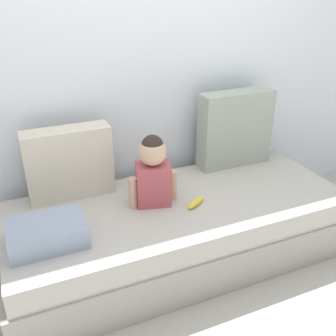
{
  "coord_description": "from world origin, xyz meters",
  "views": [
    {
      "loc": [
        -0.89,
        -1.9,
        1.7
      ],
      "look_at": [
        -0.08,
        0.0,
        0.68
      ],
      "focal_mm": 41.0,
      "sensor_mm": 36.0,
      "label": 1
    }
  ],
  "objects_px": {
    "throw_pillow_right": "(235,129)",
    "folded_blanket": "(47,233)",
    "throw_pillow_left": "(69,163)",
    "toddler": "(153,170)",
    "banana": "(196,202)",
    "couch": "(179,229)"
  },
  "relations": [
    {
      "from": "throw_pillow_left",
      "to": "folded_blanket",
      "type": "relative_size",
      "value": 1.34
    },
    {
      "from": "toddler",
      "to": "banana",
      "type": "xyz_separation_m",
      "value": [
        0.23,
        -0.13,
        -0.21
      ]
    },
    {
      "from": "banana",
      "to": "couch",
      "type": "bearing_deg",
      "value": 131.71
    },
    {
      "from": "throw_pillow_left",
      "to": "throw_pillow_right",
      "type": "xyz_separation_m",
      "value": [
        1.21,
        0.0,
        0.05
      ]
    },
    {
      "from": "toddler",
      "to": "banana",
      "type": "relative_size",
      "value": 2.68
    },
    {
      "from": "toddler",
      "to": "folded_blanket",
      "type": "height_order",
      "value": "toddler"
    },
    {
      "from": "throw_pillow_right",
      "to": "folded_blanket",
      "type": "bearing_deg",
      "value": -162.09
    },
    {
      "from": "couch",
      "to": "folded_blanket",
      "type": "distance_m",
      "value": 0.88
    },
    {
      "from": "throw_pillow_right",
      "to": "banana",
      "type": "xyz_separation_m",
      "value": [
        -0.53,
        -0.43,
        -0.26
      ]
    },
    {
      "from": "banana",
      "to": "throw_pillow_left",
      "type": "bearing_deg",
      "value": 147.52
    },
    {
      "from": "toddler",
      "to": "throw_pillow_left",
      "type": "bearing_deg",
      "value": 146.17
    },
    {
      "from": "banana",
      "to": "folded_blanket",
      "type": "distance_m",
      "value": 0.9
    },
    {
      "from": "folded_blanket",
      "to": "couch",
      "type": "bearing_deg",
      "value": 7.77
    },
    {
      "from": "throw_pillow_left",
      "to": "couch",
      "type": "bearing_deg",
      "value": -29.95
    },
    {
      "from": "toddler",
      "to": "folded_blanket",
      "type": "relative_size",
      "value": 1.14
    },
    {
      "from": "couch",
      "to": "throw_pillow_left",
      "type": "height_order",
      "value": "throw_pillow_left"
    },
    {
      "from": "couch",
      "to": "throw_pillow_right",
      "type": "relative_size",
      "value": 3.97
    },
    {
      "from": "couch",
      "to": "toddler",
      "type": "relative_size",
      "value": 4.85
    },
    {
      "from": "couch",
      "to": "banana",
      "type": "distance_m",
      "value": 0.26
    },
    {
      "from": "throw_pillow_right",
      "to": "banana",
      "type": "height_order",
      "value": "throw_pillow_right"
    },
    {
      "from": "throw_pillow_right",
      "to": "toddler",
      "type": "relative_size",
      "value": 1.22
    },
    {
      "from": "throw_pillow_right",
      "to": "folded_blanket",
      "type": "distance_m",
      "value": 1.52
    }
  ]
}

